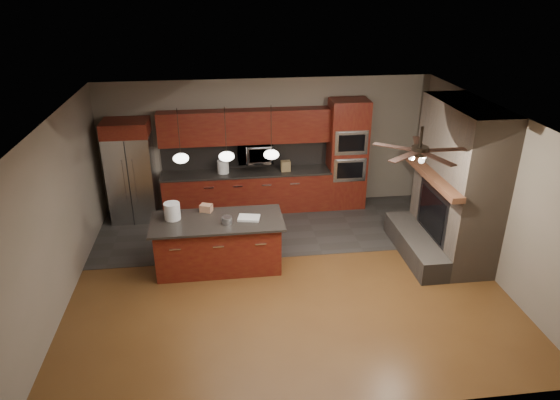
{
  "coord_description": "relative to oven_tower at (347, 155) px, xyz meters",
  "views": [
    {
      "loc": [
        -1.0,
        -7.2,
        4.72
      ],
      "look_at": [
        -0.02,
        0.6,
        1.16
      ],
      "focal_mm": 32.0,
      "sensor_mm": 36.0,
      "label": 1
    }
  ],
  "objects": [
    {
      "name": "fireplace_column",
      "position": [
        1.34,
        -2.29,
        0.11
      ],
      "size": [
        1.3,
        2.1,
        2.8
      ],
      "color": "#6E5E4E",
      "rests_on": "ground"
    },
    {
      "name": "back_wall",
      "position": [
        -1.7,
        0.31,
        0.21
      ],
      "size": [
        7.0,
        0.02,
        2.8
      ],
      "primitive_type": "cube",
      "color": "gray",
      "rests_on": "ground"
    },
    {
      "name": "right_wall",
      "position": [
        1.8,
        -2.69,
        0.21
      ],
      "size": [
        0.02,
        6.0,
        2.8
      ],
      "primitive_type": "cube",
      "color": "gray",
      "rests_on": "ground"
    },
    {
      "name": "pendant_right",
      "position": [
        -1.85,
        -1.99,
        0.77
      ],
      "size": [
        0.26,
        0.26,
        0.92
      ],
      "color": "black",
      "rests_on": "ceiling"
    },
    {
      "name": "pendant_left",
      "position": [
        -3.35,
        -1.99,
        0.77
      ],
      "size": [
        0.26,
        0.26,
        0.92
      ],
      "color": "black",
      "rests_on": "ceiling"
    },
    {
      "name": "counter_box",
      "position": [
        -1.34,
        -0.04,
        -0.18
      ],
      "size": [
        0.21,
        0.16,
        0.22
      ],
      "primitive_type": "cube",
      "rotation": [
        0.0,
        0.0,
        0.05
      ],
      "color": "olive",
      "rests_on": "back_cabinetry"
    },
    {
      "name": "slate_tile_patch",
      "position": [
        -1.7,
        -0.89,
        -1.19
      ],
      "size": [
        7.0,
        2.4,
        0.01
      ],
      "primitive_type": "cube",
      "color": "#302D2B",
      "rests_on": "ground"
    },
    {
      "name": "white_bucket",
      "position": [
        -3.56,
        -2.12,
        -0.13
      ],
      "size": [
        0.29,
        0.29,
        0.29
      ],
      "primitive_type": "cylinder",
      "rotation": [
        0.0,
        0.0,
        0.07
      ],
      "color": "silver",
      "rests_on": "kitchen_island"
    },
    {
      "name": "paint_can",
      "position": [
        -2.65,
        -2.4,
        -0.21
      ],
      "size": [
        0.18,
        0.18,
        0.12
      ],
      "primitive_type": "cylinder",
      "rotation": [
        0.0,
        0.0,
        0.05
      ],
      "color": "#A4A4A9",
      "rests_on": "kitchen_island"
    },
    {
      "name": "paint_tray",
      "position": [
        -2.27,
        -2.28,
        -0.25
      ],
      "size": [
        0.41,
        0.32,
        0.04
      ],
      "primitive_type": "cube",
      "rotation": [
        0.0,
        0.0,
        -0.21
      ],
      "color": "silver",
      "rests_on": "kitchen_island"
    },
    {
      "name": "cardboard_box",
      "position": [
        -3.0,
        -1.89,
        -0.21
      ],
      "size": [
        0.24,
        0.21,
        0.13
      ],
      "primitive_type": "cube",
      "rotation": [
        0.0,
        0.0,
        -0.37
      ],
      "color": "#AC7859",
      "rests_on": "kitchen_island"
    },
    {
      "name": "kitchen_island",
      "position": [
        -2.81,
        -2.25,
        -0.73
      ],
      "size": [
        2.25,
        1.03,
        0.92
      ],
      "rotation": [
        0.0,
        0.0,
        0.0
      ],
      "color": "maroon",
      "rests_on": "ground"
    },
    {
      "name": "oven_tower",
      "position": [
        0.0,
        0.0,
        0.0
      ],
      "size": [
        0.8,
        0.63,
        2.38
      ],
      "color": "maroon",
      "rests_on": "ground"
    },
    {
      "name": "refrigerator",
      "position": [
        -4.53,
        -0.07,
        -0.13
      ],
      "size": [
        0.91,
        0.75,
        2.12
      ],
      "color": "silver",
      "rests_on": "ground"
    },
    {
      "name": "microwave",
      "position": [
        -1.98,
        0.06,
        0.11
      ],
      "size": [
        0.73,
        0.41,
        0.5
      ],
      "primitive_type": "imported",
      "color": "silver",
      "rests_on": "back_cabinetry"
    },
    {
      "name": "left_wall",
      "position": [
        -5.2,
        -2.69,
        0.21
      ],
      "size": [
        0.02,
        6.0,
        2.8
      ],
      "primitive_type": "cube",
      "color": "gray",
      "rests_on": "ground"
    },
    {
      "name": "ground",
      "position": [
        -1.7,
        -2.69,
        -1.19
      ],
      "size": [
        7.0,
        7.0,
        0.0
      ],
      "primitive_type": "plane",
      "color": "brown",
      "rests_on": "ground"
    },
    {
      "name": "counter_bucket",
      "position": [
        -2.66,
        0.01,
        -0.15
      ],
      "size": [
        0.29,
        0.29,
        0.28
      ],
      "primitive_type": "cylinder",
      "rotation": [
        0.0,
        0.0,
        -0.2
      ],
      "color": "white",
      "rests_on": "back_cabinetry"
    },
    {
      "name": "ceiling",
      "position": [
        -1.7,
        -2.69,
        1.61
      ],
      "size": [
        7.0,
        6.0,
        0.02
      ],
      "primitive_type": "cube",
      "color": "white",
      "rests_on": "back_wall"
    },
    {
      "name": "ceiling_fan",
      "position": [
        0.1,
        -3.49,
        1.27
      ],
      "size": [
        1.27,
        1.33,
        0.41
      ],
      "color": "black",
      "rests_on": "ceiling"
    },
    {
      "name": "back_cabinetry",
      "position": [
        -2.18,
        0.05,
        -0.3
      ],
      "size": [
        3.59,
        0.64,
        2.2
      ],
      "color": "maroon",
      "rests_on": "ground"
    },
    {
      "name": "pendant_center",
      "position": [
        -2.6,
        -1.99,
        0.77
      ],
      "size": [
        0.26,
        0.26,
        0.92
      ],
      "color": "black",
      "rests_on": "ceiling"
    }
  ]
}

